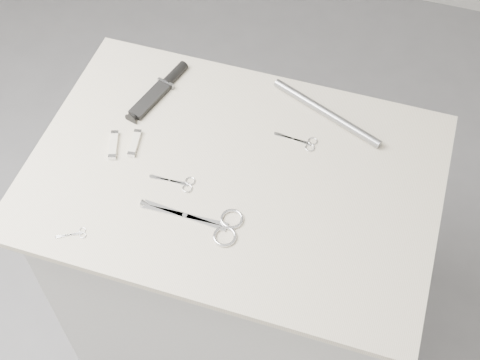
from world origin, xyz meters
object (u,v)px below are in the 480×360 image
(pocket_knife_a, at_px, (135,143))
(tiny_scissors, at_px, (75,234))
(embroidery_scissors_a, at_px, (180,183))
(metal_rail, at_px, (326,113))
(sheathed_knife, at_px, (162,88))
(plinth, at_px, (235,266))
(pocket_knife_b, at_px, (114,145))
(large_shears, at_px, (213,223))
(embroidery_scissors_b, at_px, (303,142))

(pocket_knife_a, bearing_deg, tiny_scissors, 164.86)
(embroidery_scissors_a, distance_m, metal_rail, 0.43)
(embroidery_scissors_a, height_order, sheathed_knife, sheathed_knife)
(plinth, xyz_separation_m, embroidery_scissors_a, (-0.11, -0.07, 0.47))
(sheathed_knife, height_order, pocket_knife_b, sheathed_knife)
(large_shears, xyz_separation_m, metal_rail, (0.17, 0.40, 0.01))
(large_shears, bearing_deg, embroidery_scissors_a, 143.68)
(tiny_scissors, bearing_deg, embroidery_scissors_a, 20.75)
(pocket_knife_a, bearing_deg, pocket_knife_b, 104.10)
(pocket_knife_a, relative_size, metal_rail, 0.26)
(tiny_scissors, distance_m, pocket_knife_b, 0.26)
(large_shears, xyz_separation_m, embroidery_scissors_a, (-0.11, 0.09, -0.00))
(pocket_knife_b, height_order, metal_rail, metal_rail)
(embroidery_scissors_b, distance_m, pocket_knife_a, 0.42)
(plinth, relative_size, pocket_knife_a, 10.59)
(large_shears, height_order, embroidery_scissors_a, large_shears)
(large_shears, height_order, sheathed_knife, sheathed_knife)
(plinth, height_order, metal_rail, metal_rail)
(embroidery_scissors_a, relative_size, tiny_scissors, 1.65)
(embroidery_scissors_b, distance_m, sheathed_knife, 0.41)
(large_shears, bearing_deg, sheathed_knife, 127.57)
(large_shears, relative_size, pocket_knife_b, 2.70)
(plinth, distance_m, embroidery_scissors_b, 0.51)
(large_shears, distance_m, pocket_knife_b, 0.34)
(large_shears, xyz_separation_m, sheathed_knife, (-0.27, 0.36, 0.01))
(embroidery_scissors_b, bearing_deg, tiny_scissors, -131.28)
(plinth, distance_m, large_shears, 0.50)
(plinth, bearing_deg, embroidery_scissors_b, 46.52)
(large_shears, distance_m, metal_rail, 0.44)
(embroidery_scissors_b, xyz_separation_m, sheathed_knife, (-0.41, 0.06, 0.01))
(embroidery_scissors_a, xyz_separation_m, pocket_knife_a, (-0.15, 0.08, 0.00))
(tiny_scissors, bearing_deg, sheathed_knife, 58.63)
(embroidery_scissors_b, xyz_separation_m, pocket_knife_b, (-0.45, -0.16, 0.00))
(sheathed_knife, bearing_deg, embroidery_scissors_b, -83.46)
(large_shears, distance_m, embroidery_scissors_b, 0.33)
(large_shears, height_order, tiny_scissors, large_shears)
(embroidery_scissors_b, xyz_separation_m, pocket_knife_a, (-0.40, -0.13, 0.00))
(pocket_knife_a, xyz_separation_m, pocket_knife_b, (-0.05, -0.02, 0.00))
(large_shears, xyz_separation_m, pocket_knife_a, (-0.26, 0.16, 0.00))
(plinth, bearing_deg, tiny_scissors, -136.47)
(plinth, distance_m, tiny_scissors, 0.62)
(large_shears, bearing_deg, pocket_knife_a, 148.99)
(plinth, relative_size, sheathed_knife, 4.01)
(embroidery_scissors_a, bearing_deg, large_shears, -39.60)
(large_shears, bearing_deg, plinth, 90.63)
(embroidery_scissors_a, relative_size, embroidery_scissors_b, 1.00)
(tiny_scissors, relative_size, pocket_knife_a, 0.79)
(embroidery_scissors_b, relative_size, tiny_scissors, 1.65)
(sheathed_knife, relative_size, metal_rail, 0.68)
(tiny_scissors, relative_size, metal_rail, 0.20)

